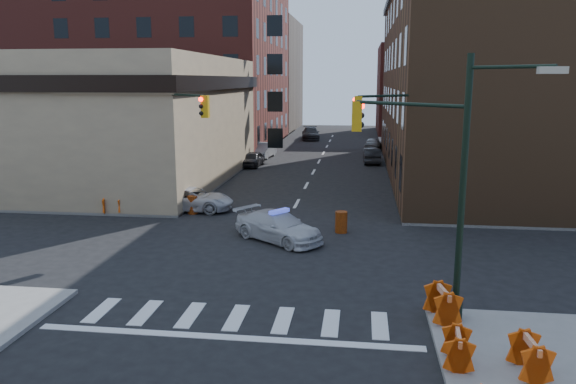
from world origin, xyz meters
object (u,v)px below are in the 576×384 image
(police_car, at_px, (278,227))
(barricade_nw_a, at_px, (132,200))
(barricade_se_a, at_px, (443,304))
(barrel_road, at_px, (341,222))
(barrel_bank, at_px, (193,205))
(pedestrian_b, at_px, (141,187))
(pedestrian_a, at_px, (138,184))
(pickup, at_px, (192,199))
(parked_car_wnear, at_px, (252,159))
(parked_car_wfar, at_px, (264,150))
(parked_car_enear, at_px, (372,156))

(police_car, bearing_deg, barricade_nw_a, 97.26)
(barricade_nw_a, bearing_deg, barricade_se_a, -55.82)
(barrel_road, relative_size, barrel_bank, 1.04)
(pedestrian_b, distance_m, barrel_road, 12.94)
(pedestrian_a, xyz_separation_m, barricade_nw_a, (0.45, -2.12, -0.52))
(pickup, height_order, parked_car_wnear, pickup)
(police_car, bearing_deg, barrel_road, -21.09)
(parked_car_wfar, height_order, barrel_road, parked_car_wfar)
(barricade_nw_a, bearing_deg, police_car, -44.12)
(pedestrian_b, bearing_deg, police_car, -34.94)
(pickup, distance_m, parked_car_wnear, 16.84)
(parked_car_enear, relative_size, barrel_road, 3.85)
(parked_car_wnear, bearing_deg, barricade_se_a, -64.42)
(pickup, bearing_deg, barricade_nw_a, 95.27)
(pedestrian_a, height_order, barrel_bank, pedestrian_a)
(barrel_bank, xyz_separation_m, barricade_se_a, (11.90, -13.06, 0.14))
(parked_car_enear, distance_m, barricade_nw_a, 24.79)
(parked_car_enear, bearing_deg, barrel_bank, 61.69)
(parked_car_wfar, distance_m, barricade_nw_a, 22.99)
(parked_car_wfar, distance_m, parked_car_enear, 10.53)
(barricade_se_a, distance_m, barricade_nw_a, 20.73)
(parked_car_wfar, distance_m, barricade_se_a, 38.14)
(police_car, bearing_deg, barrel_bank, 86.09)
(pickup, relative_size, barricade_se_a, 3.60)
(police_car, relative_size, pickup, 0.97)
(parked_car_wnear, xyz_separation_m, barricade_se_a, (11.90, -30.66, 0.01))
(pedestrian_b, distance_m, barricade_nw_a, 1.31)
(barricade_se_a, bearing_deg, parked_car_wfar, 7.78)
(police_car, relative_size, barrel_bank, 4.56)
(police_car, height_order, barricade_nw_a, police_car)
(pedestrian_b, relative_size, barricade_nw_a, 1.76)
(barrel_bank, bearing_deg, pedestrian_a, 148.31)
(barricade_nw_a, bearing_deg, barrel_road, -30.48)
(pickup, relative_size, parked_car_wfar, 1.10)
(pedestrian_a, bearing_deg, police_car, -41.41)
(police_car, xyz_separation_m, barricade_se_a, (6.34, -8.35, -0.03))
(parked_car_wnear, bearing_deg, barrel_road, -63.30)
(police_car, relative_size, barrel_road, 4.40)
(parked_car_enear, xyz_separation_m, barricade_nw_a, (-14.07, -20.41, -0.11))
(pedestrian_b, xyz_separation_m, barrel_bank, (3.67, -1.68, -0.62))
(barrel_bank, bearing_deg, police_car, -40.31)
(pickup, distance_m, pedestrian_a, 4.36)
(parked_car_enear, xyz_separation_m, pedestrian_a, (-14.51, -18.30, 0.42))
(barrel_road, distance_m, barricade_nw_a, 12.66)
(parked_car_wnear, distance_m, pedestrian_b, 16.34)
(police_car, distance_m, pickup, 8.02)
(police_car, height_order, barricade_se_a, police_car)
(police_car, height_order, pedestrian_b, pedestrian_b)
(pickup, distance_m, parked_car_wfar, 22.41)
(police_car, bearing_deg, parked_car_wnear, 50.39)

